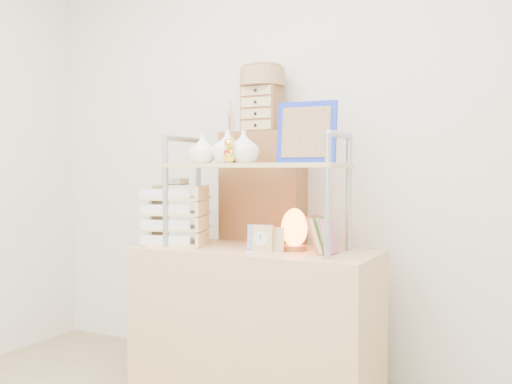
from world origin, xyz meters
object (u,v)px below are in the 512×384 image
desk (255,324)px  salt_lamp (294,229)px  cabinet (264,252)px  letter_tray (178,218)px

desk → salt_lamp: salt_lamp is taller
desk → cabinet: bearing=110.1°
desk → letter_tray: bearing=-175.2°
letter_tray → salt_lamp: bearing=6.0°
cabinet → salt_lamp: cabinet is taller
desk → cabinet: (-0.14, 0.37, 0.30)m
cabinet → letter_tray: cabinet is taller
cabinet → letter_tray: size_ratio=3.83×
cabinet → salt_lamp: 0.51m
letter_tray → cabinet: bearing=53.6°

